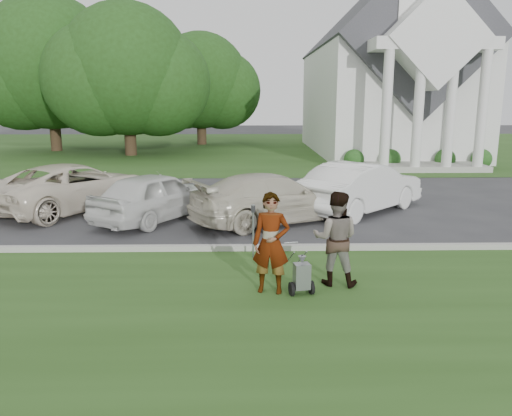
{
  "coord_description": "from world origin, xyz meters",
  "views": [
    {
      "loc": [
        -0.36,
        -11.22,
        3.66
      ],
      "look_at": [
        -0.14,
        0.0,
        1.2
      ],
      "focal_mm": 35.0,
      "sensor_mm": 36.0,
      "label": 1
    }
  ],
  "objects_px": {
    "tree_far": "(50,69)",
    "parking_meter_near": "(253,225)",
    "person_right": "(336,239)",
    "tree_left": "(127,76)",
    "church": "(386,64)",
    "car_a": "(75,187)",
    "striping_cart": "(302,277)",
    "car_d": "(361,187)",
    "car_c": "(272,198)",
    "car_b": "(156,196)",
    "tree_back": "(200,85)",
    "person_left": "(271,244)"
  },
  "relations": [
    {
      "from": "person_left",
      "to": "car_d",
      "type": "height_order",
      "value": "person_left"
    },
    {
      "from": "car_a",
      "to": "car_d",
      "type": "bearing_deg",
      "value": -150.38
    },
    {
      "from": "person_right",
      "to": "car_c",
      "type": "xyz_separation_m",
      "value": [
        -0.99,
        5.23,
        -0.21
      ]
    },
    {
      "from": "parking_meter_near",
      "to": "car_d",
      "type": "bearing_deg",
      "value": 53.3
    },
    {
      "from": "tree_left",
      "to": "parking_meter_near",
      "type": "xyz_separation_m",
      "value": [
        7.81,
        -22.01,
        -4.3
      ]
    },
    {
      "from": "tree_left",
      "to": "car_d",
      "type": "bearing_deg",
      "value": -56.32
    },
    {
      "from": "tree_left",
      "to": "person_right",
      "type": "bearing_deg",
      "value": -68.36
    },
    {
      "from": "church",
      "to": "tree_back",
      "type": "distance_m",
      "value": 14.77
    },
    {
      "from": "person_right",
      "to": "car_d",
      "type": "height_order",
      "value": "person_right"
    },
    {
      "from": "car_a",
      "to": "car_d",
      "type": "xyz_separation_m",
      "value": [
        9.54,
        -0.53,
        0.04
      ]
    },
    {
      "from": "striping_cart",
      "to": "person_left",
      "type": "height_order",
      "value": "person_left"
    },
    {
      "from": "tree_far",
      "to": "tree_back",
      "type": "distance_m",
      "value": 11.22
    },
    {
      "from": "person_right",
      "to": "car_c",
      "type": "distance_m",
      "value": 5.33
    },
    {
      "from": "tree_left",
      "to": "tree_far",
      "type": "xyz_separation_m",
      "value": [
        -6.0,
        3.0,
        0.58
      ]
    },
    {
      "from": "car_c",
      "to": "car_d",
      "type": "height_order",
      "value": "car_d"
    },
    {
      "from": "striping_cart",
      "to": "car_d",
      "type": "xyz_separation_m",
      "value": [
        2.74,
        7.12,
        0.47
      ]
    },
    {
      "from": "car_b",
      "to": "parking_meter_near",
      "type": "bearing_deg",
      "value": 159.57
    },
    {
      "from": "striping_cart",
      "to": "car_d",
      "type": "relative_size",
      "value": 0.19
    },
    {
      "from": "person_right",
      "to": "car_d",
      "type": "distance_m",
      "value": 6.88
    },
    {
      "from": "tree_far",
      "to": "person_right",
      "type": "distance_m",
      "value": 31.22
    },
    {
      "from": "striping_cart",
      "to": "car_b",
      "type": "distance_m",
      "value": 7.21
    },
    {
      "from": "car_c",
      "to": "church",
      "type": "bearing_deg",
      "value": -52.47
    },
    {
      "from": "church",
      "to": "car_c",
      "type": "distance_m",
      "value": 22.04
    },
    {
      "from": "tree_left",
      "to": "striping_cart",
      "type": "relative_size",
      "value": 11.16
    },
    {
      "from": "tree_left",
      "to": "parking_meter_near",
      "type": "height_order",
      "value": "tree_left"
    },
    {
      "from": "church",
      "to": "tree_left",
      "type": "bearing_deg",
      "value": -176.21
    },
    {
      "from": "tree_far",
      "to": "car_a",
      "type": "xyz_separation_m",
      "value": [
        7.89,
        -19.63,
        -4.91
      ]
    },
    {
      "from": "church",
      "to": "parking_meter_near",
      "type": "xyz_separation_m",
      "value": [
        -9.21,
        -23.14,
        -5.13
      ]
    },
    {
      "from": "parking_meter_near",
      "to": "car_b",
      "type": "height_order",
      "value": "car_b"
    },
    {
      "from": "car_c",
      "to": "car_a",
      "type": "bearing_deg",
      "value": 45.15
    },
    {
      "from": "church",
      "to": "tree_back",
      "type": "height_order",
      "value": "church"
    },
    {
      "from": "tree_back",
      "to": "car_b",
      "type": "distance_m",
      "value": 26.47
    },
    {
      "from": "tree_far",
      "to": "person_left",
      "type": "bearing_deg",
      "value": -62.51
    },
    {
      "from": "car_b",
      "to": "car_d",
      "type": "height_order",
      "value": "car_d"
    },
    {
      "from": "church",
      "to": "car_a",
      "type": "height_order",
      "value": "church"
    },
    {
      "from": "church",
      "to": "person_right",
      "type": "distance_m",
      "value": 26.47
    },
    {
      "from": "person_right",
      "to": "car_d",
      "type": "relative_size",
      "value": 0.38
    },
    {
      "from": "tree_left",
      "to": "person_left",
      "type": "relative_size",
      "value": 5.47
    },
    {
      "from": "striping_cart",
      "to": "person_left",
      "type": "bearing_deg",
      "value": 155.25
    },
    {
      "from": "church",
      "to": "car_a",
      "type": "relative_size",
      "value": 4.27
    },
    {
      "from": "tree_far",
      "to": "parking_meter_near",
      "type": "height_order",
      "value": "tree_far"
    },
    {
      "from": "parking_meter_near",
      "to": "car_b",
      "type": "relative_size",
      "value": 0.29
    },
    {
      "from": "person_right",
      "to": "car_c",
      "type": "relative_size",
      "value": 0.37
    },
    {
      "from": "striping_cart",
      "to": "tree_left",
      "type": "bearing_deg",
      "value": 98.47
    },
    {
      "from": "person_right",
      "to": "striping_cart",
      "type": "bearing_deg",
      "value": 50.43
    },
    {
      "from": "person_right",
      "to": "parking_meter_near",
      "type": "height_order",
      "value": "person_right"
    },
    {
      "from": "car_b",
      "to": "person_left",
      "type": "bearing_deg",
      "value": 150.82
    },
    {
      "from": "parking_meter_near",
      "to": "car_a",
      "type": "xyz_separation_m",
      "value": [
        -5.92,
        5.39,
        -0.03
      ]
    },
    {
      "from": "car_a",
      "to": "car_c",
      "type": "bearing_deg",
      "value": -163.22
    },
    {
      "from": "tree_back",
      "to": "person_right",
      "type": "bearing_deg",
      "value": -80.32
    }
  ]
}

